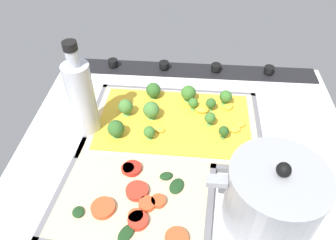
# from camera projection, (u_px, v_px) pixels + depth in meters

# --- Properties ---
(ground_plane) EXTENTS (0.74, 0.63, 0.03)m
(ground_plane) POSITION_uv_depth(u_px,v_px,m) (184.00, 146.00, 0.74)
(ground_plane) COLOR silver
(stove_control_panel) EXTENTS (0.71, 0.07, 0.03)m
(stove_control_panel) POSITION_uv_depth(u_px,v_px,m) (188.00, 69.00, 0.93)
(stove_control_panel) COLOR black
(stove_control_panel) RESTS_ON ground_plane
(baking_tray_front) EXTENTS (0.41, 0.26, 0.01)m
(baking_tray_front) POSITION_uv_depth(u_px,v_px,m) (172.00, 125.00, 0.77)
(baking_tray_front) COLOR slate
(baking_tray_front) RESTS_ON ground_plane
(broccoli_pizza) EXTENTS (0.38, 0.24, 0.06)m
(broccoli_pizza) POSITION_uv_depth(u_px,v_px,m) (171.00, 118.00, 0.76)
(broccoli_pizza) COLOR beige
(broccoli_pizza) RESTS_ON baking_tray_front
(baking_tray_back) EXTENTS (0.32, 0.29, 0.01)m
(baking_tray_back) POSITION_uv_depth(u_px,v_px,m) (133.00, 194.00, 0.62)
(baking_tray_back) COLOR slate
(baking_tray_back) RESTS_ON ground_plane
(veggie_pizza_back) EXTENTS (0.30, 0.26, 0.02)m
(veggie_pizza_back) POSITION_uv_depth(u_px,v_px,m) (133.00, 194.00, 0.61)
(veggie_pizza_back) COLOR #C8B187
(veggie_pizza_back) RESTS_ON baking_tray_back
(cooking_pot) EXTENTS (0.24, 0.17, 0.14)m
(cooking_pot) POSITION_uv_depth(u_px,v_px,m) (271.00, 196.00, 0.55)
(cooking_pot) COLOR gray
(cooking_pot) RESTS_ON ground_plane
(oil_bottle) EXTENTS (0.06, 0.06, 0.24)m
(oil_bottle) POSITION_uv_depth(u_px,v_px,m) (80.00, 100.00, 0.68)
(oil_bottle) COLOR #B7BCC6
(oil_bottle) RESTS_ON ground_plane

